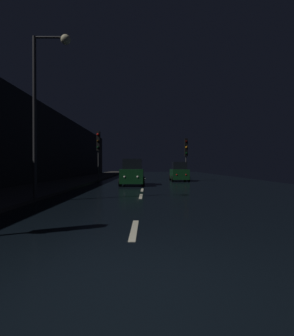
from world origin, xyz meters
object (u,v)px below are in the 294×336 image
traffic_light_far_right (186,150)px  car_parked_right_far (179,172)px  streetlamp_overhead (44,92)px  car_approaching_headlights (132,173)px  traffic_light_far_left (98,145)px

traffic_light_far_right → car_parked_right_far: bearing=-63.2°
traffic_light_far_right → car_parked_right_far: (-0.80, -0.52, -2.33)m
streetlamp_overhead → car_approaching_headlights: 11.49m
streetlamp_overhead → traffic_light_far_left: bearing=91.0°
streetlamp_overhead → car_parked_right_far: streetlamp_overhead is taller
car_approaching_headlights → traffic_light_far_left: bearing=-140.9°
traffic_light_far_right → car_approaching_headlights: (-5.38, -6.61, -2.26)m
traffic_light_far_left → car_approaching_headlights: size_ratio=1.17×
traffic_light_far_left → traffic_light_far_right: bearing=110.8°
car_approaching_headlights → traffic_light_far_right: bearing=140.9°
car_approaching_headlights → car_parked_right_far: bearing=143.1°
traffic_light_far_left → car_approaching_headlights: traffic_light_far_left is taller
streetlamp_overhead → car_parked_right_far: 18.62m
traffic_light_far_right → traffic_light_far_left: 9.27m
traffic_light_far_right → traffic_light_far_left: size_ratio=0.90×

